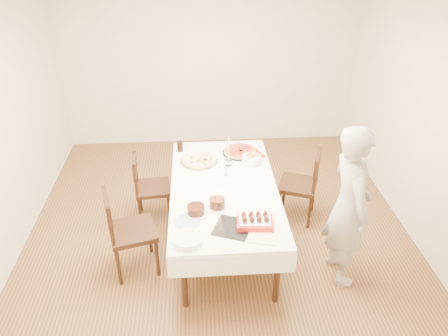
{
  "coord_description": "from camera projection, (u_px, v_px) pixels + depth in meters",
  "views": [
    {
      "loc": [
        -0.22,
        -4.03,
        3.32
      ],
      "look_at": [
        0.05,
        -0.09,
        0.98
      ],
      "focal_mm": 35.0,
      "sensor_mm": 36.0,
      "label": 1
    }
  ],
  "objects": [
    {
      "name": "china_plate",
      "position": [
        187.0,
        222.0,
        4.17
      ],
      "size": [
        0.25,
        0.25,
        0.01
      ],
      "primitive_type": "cylinder",
      "rotation": [
        0.0,
        0.0,
        -0.01
      ],
      "color": "white",
      "rests_on": "dining_table"
    },
    {
      "name": "wall_right",
      "position": [
        431.0,
        126.0,
        4.61
      ],
      "size": [
        0.04,
        5.0,
        2.7
      ],
      "primitive_type": "cube",
      "color": "beige",
      "rests_on": "floor"
    },
    {
      "name": "strawberry_box",
      "position": [
        255.0,
        222.0,
        4.11
      ],
      "size": [
        0.36,
        0.26,
        0.08
      ],
      "primitive_type": null,
      "rotation": [
        0.0,
        0.0,
        -0.09
      ],
      "color": "#B31B14",
      "rests_on": "dining_table"
    },
    {
      "name": "layer_cake",
      "position": [
        196.0,
        210.0,
        4.26
      ],
      "size": [
        0.29,
        0.29,
        0.09
      ],
      "primitive_type": "cylinder",
      "rotation": [
        0.0,
        0.0,
        -0.44
      ],
      "color": "black",
      "rests_on": "dining_table"
    },
    {
      "name": "pizza_pepperoni",
      "position": [
        240.0,
        151.0,
        5.35
      ],
      "size": [
        0.46,
        0.46,
        0.04
      ],
      "primitive_type": "cylinder",
      "rotation": [
        0.0,
        0.0,
        0.08
      ],
      "color": "red",
      "rests_on": "dining_table"
    },
    {
      "name": "pasta_bowl",
      "position": [
        251.0,
        159.0,
        5.13
      ],
      "size": [
        0.3,
        0.3,
        0.07
      ],
      "primitive_type": "cylinder",
      "rotation": [
        0.0,
        0.0,
        0.35
      ],
      "color": "white",
      "rests_on": "dining_table"
    },
    {
      "name": "chair_right_savory",
      "position": [
        298.0,
        185.0,
        5.26
      ],
      "size": [
        0.61,
        0.61,
        0.93
      ],
      "primitive_type": null,
      "rotation": [
        0.0,
        0.0,
        -0.36
      ],
      "color": "black",
      "rests_on": "floor"
    },
    {
      "name": "cake_board",
      "position": [
        232.0,
        228.0,
        4.1
      ],
      "size": [
        0.43,
        0.43,
        0.01
      ],
      "primitive_type": "cube",
      "rotation": [
        0.0,
        0.0,
        -0.37
      ],
      "color": "black",
      "rests_on": "dining_table"
    },
    {
      "name": "birthday_cake",
      "position": [
        217.0,
        200.0,
        4.34
      ],
      "size": [
        0.2,
        0.2,
        0.15
      ],
      "primitive_type": "cylinder",
      "rotation": [
        0.0,
        0.0,
        0.33
      ],
      "color": "#341C0E",
      "rests_on": "dining_table"
    },
    {
      "name": "box_lid",
      "position": [
        263.0,
        239.0,
        3.96
      ],
      "size": [
        0.3,
        0.23,
        0.02
      ],
      "primitive_type": "cube",
      "rotation": [
        0.0,
        0.0,
        -0.23
      ],
      "color": "beige",
      "rests_on": "dining_table"
    },
    {
      "name": "plate_stack",
      "position": [
        188.0,
        240.0,
        3.91
      ],
      "size": [
        0.33,
        0.33,
        0.06
      ],
      "primitive_type": "cylinder",
      "rotation": [
        0.0,
        0.0,
        -0.22
      ],
      "color": "white",
      "rests_on": "dining_table"
    },
    {
      "name": "dining_table",
      "position": [
        224.0,
        215.0,
        4.9
      ],
      "size": [
        1.58,
        2.34,
        0.75
      ],
      "primitive_type": "cube",
      "rotation": [
        0.0,
        0.0,
        0.22
      ],
      "color": "white",
      "rests_on": "floor"
    },
    {
      "name": "red_placemat",
      "position": [
        252.0,
        155.0,
        5.31
      ],
      "size": [
        0.36,
        0.36,
        0.01
      ],
      "primitive_type": "cube",
      "rotation": [
        0.0,
        0.0,
        0.41
      ],
      "color": "#B21E1E",
      "rests_on": "dining_table"
    },
    {
      "name": "cola_glass",
      "position": [
        180.0,
        146.0,
        5.37
      ],
      "size": [
        0.08,
        0.08,
        0.13
      ],
      "primitive_type": "cylinder",
      "rotation": [
        0.0,
        0.0,
        -0.18
      ],
      "color": "black",
      "rests_on": "dining_table"
    },
    {
      "name": "wall_back",
      "position": [
        209.0,
        61.0,
        6.63
      ],
      "size": [
        4.5,
        0.04,
        2.7
      ],
      "primitive_type": "cube",
      "color": "beige",
      "rests_on": "floor"
    },
    {
      "name": "taper_candle",
      "position": [
        229.0,
        151.0,
        5.01
      ],
      "size": [
        0.08,
        0.08,
        0.37
      ],
      "primitive_type": "cylinder",
      "rotation": [
        0.0,
        0.0,
        -0.04
      ],
      "color": "white",
      "rests_on": "dining_table"
    },
    {
      "name": "floor",
      "position": [
        219.0,
        235.0,
        5.17
      ],
      "size": [
        5.0,
        5.0,
        0.0
      ],
      "primitive_type": "plane",
      "color": "#4F2C1B",
      "rests_on": "ground"
    },
    {
      "name": "chair_left_savory",
      "position": [
        153.0,
        188.0,
        5.26
      ],
      "size": [
        0.48,
        0.48,
        0.87
      ],
      "primitive_type": null,
      "rotation": [
        0.0,
        0.0,
        3.24
      ],
      "color": "black",
      "rests_on": "floor"
    },
    {
      "name": "shaker_pair",
      "position": [
        226.0,
        172.0,
        4.88
      ],
      "size": [
        0.08,
        0.08,
        0.09
      ],
      "primitive_type": null,
      "rotation": [
        0.0,
        0.0,
        0.1
      ],
      "color": "white",
      "rests_on": "dining_table"
    },
    {
      "name": "pizza_white",
      "position": [
        199.0,
        160.0,
        5.16
      ],
      "size": [
        0.58,
        0.58,
        0.04
      ],
      "primitive_type": "cylinder",
      "rotation": [
        0.0,
        0.0,
        0.39
      ],
      "color": "beige",
      "rests_on": "dining_table"
    },
    {
      "name": "chair_left_dessert",
      "position": [
        132.0,
        231.0,
        4.46
      ],
      "size": [
        0.61,
        0.61,
        0.98
      ],
      "primitive_type": null,
      "rotation": [
        0.0,
        0.0,
        3.41
      ],
      "color": "black",
      "rests_on": "floor"
    },
    {
      "name": "person",
      "position": [
        349.0,
        207.0,
        4.21
      ],
      "size": [
        0.46,
        0.65,
        1.71
      ],
      "primitive_type": "imported",
      "rotation": [
        0.0,
        0.0,
        1.65
      ],
      "color": "#B9B5AE",
      "rests_on": "floor"
    }
  ]
}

